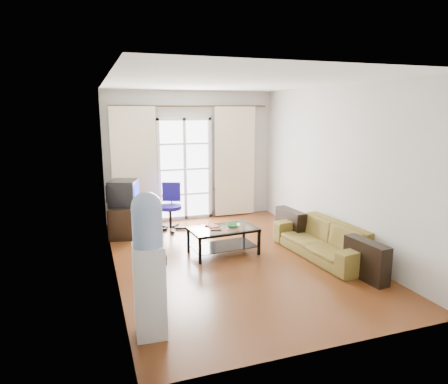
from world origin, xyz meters
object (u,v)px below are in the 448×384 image
object	(u,v)px
crt_tv	(122,193)
water_cooler	(149,263)
coffee_table	(223,237)
task_chair	(171,216)
sofa	(323,240)
tv_stand	(124,221)

from	to	relation	value
crt_tv	water_cooler	size ratio (longest dim) A/B	0.42
crt_tv	water_cooler	world-z (taller)	water_cooler
coffee_table	water_cooler	size ratio (longest dim) A/B	0.73
crt_tv	coffee_table	bearing A→B (deg)	-29.31
coffee_table	task_chair	bearing A→B (deg)	108.19
sofa	coffee_table	xyz separation A→B (m)	(-1.47, 0.62, 0.00)
sofa	crt_tv	bearing A→B (deg)	-131.97
task_chair	water_cooler	distance (m)	3.82
crt_tv	sofa	bearing A→B (deg)	-18.61
tv_stand	crt_tv	size ratio (longest dim) A/B	1.20
sofa	task_chair	xyz separation A→B (m)	(-2.01, 2.25, -0.01)
coffee_table	water_cooler	distance (m)	2.57
sofa	crt_tv	size ratio (longest dim) A/B	3.03
sofa	water_cooler	distance (m)	3.32
crt_tv	tv_stand	bearing A→B (deg)	-72.45
task_chair	water_cooler	size ratio (longest dim) A/B	0.60
coffee_table	water_cooler	bearing A→B (deg)	-126.24
coffee_table	task_chair	world-z (taller)	task_chair
task_chair	coffee_table	bearing A→B (deg)	-51.39
sofa	coffee_table	size ratio (longest dim) A/B	1.74
coffee_table	crt_tv	xyz separation A→B (m)	(-1.43, 1.59, 0.52)
coffee_table	task_chair	xyz separation A→B (m)	(-0.53, 1.63, -0.01)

